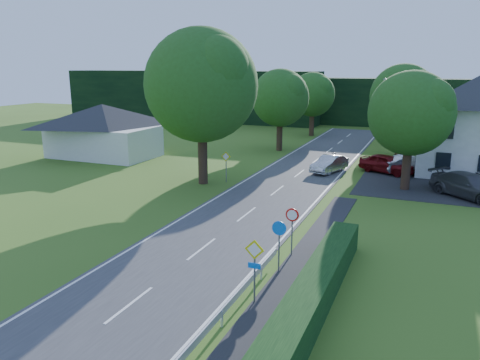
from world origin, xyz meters
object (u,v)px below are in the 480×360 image
at_px(parked_car_silver_a, 413,165).
at_px(parked_car_grey, 470,186).
at_px(motorcycle, 334,155).
at_px(parked_car_red, 387,164).
at_px(moving_car, 329,164).
at_px(parasol, 459,165).
at_px(streetlight, 405,125).

bearing_deg(parked_car_silver_a, parked_car_grey, -172.91).
relative_size(motorcycle, parked_car_red, 0.40).
distance_m(moving_car, parked_car_red, 4.75).
height_order(parked_car_red, parked_car_silver_a, parked_car_red).
distance_m(motorcycle, parasol, 11.16).
xyz_separation_m(parked_car_red, parked_car_grey, (6.02, -5.72, 0.03)).
relative_size(parked_car_silver_a, parked_car_grey, 0.83).
bearing_deg(parked_car_red, motorcycle, 79.39).
height_order(motorcycle, parasol, parasol).
relative_size(parked_car_red, parasol, 2.12).
bearing_deg(parked_car_red, parked_car_silver_a, -50.66).
xyz_separation_m(streetlight, parasol, (4.17, 3.65, -3.44)).
height_order(moving_car, parked_car_red, parked_car_red).
xyz_separation_m(parked_car_red, parasol, (5.54, 0.65, 0.19)).
relative_size(moving_car, motorcycle, 2.30).
bearing_deg(moving_car, parked_car_red, 35.37).
xyz_separation_m(motorcycle, parked_car_red, (5.19, -3.68, 0.30)).
relative_size(parked_car_red, parked_car_silver_a, 0.98).
relative_size(parked_car_grey, parasol, 2.60).
xyz_separation_m(parked_car_silver_a, parked_car_grey, (3.98, -6.24, 0.04)).
bearing_deg(parked_car_red, moving_car, 133.00).
relative_size(moving_car, parasol, 1.95).
distance_m(streetlight, parked_car_red, 4.91).
distance_m(parked_car_silver_a, parasol, 3.51).
relative_size(streetlight, parked_car_silver_a, 1.70).
distance_m(streetlight, parasol, 6.53).
bearing_deg(parked_car_red, parked_car_grey, -108.76).
distance_m(streetlight, motorcycle, 10.15).
bearing_deg(motorcycle, parked_car_silver_a, -20.80).
distance_m(moving_car, parasol, 10.28).
bearing_deg(moving_car, parked_car_grey, -4.74).
distance_m(motorcycle, parked_car_grey, 14.63).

